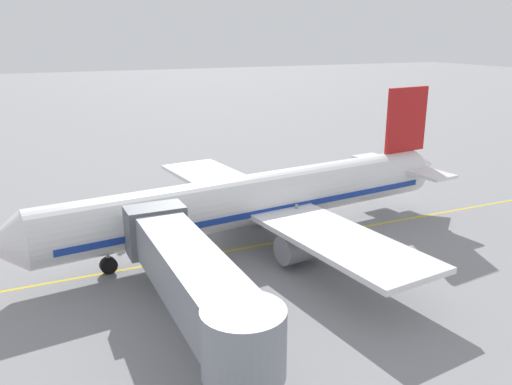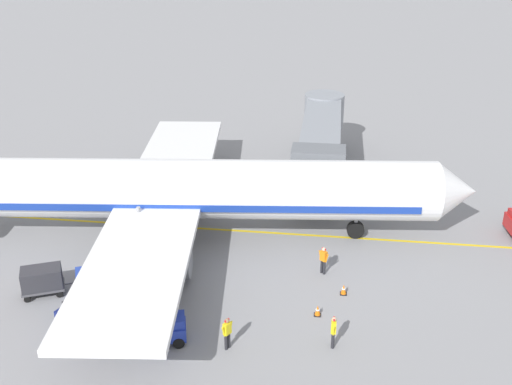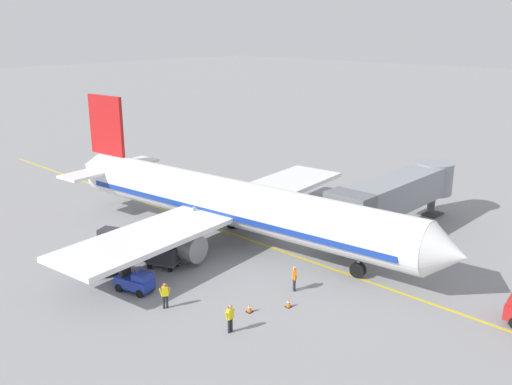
# 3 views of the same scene
# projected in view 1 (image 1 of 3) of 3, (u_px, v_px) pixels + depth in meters

# --- Properties ---
(ground_plane) EXTENTS (400.00, 400.00, 0.00)m
(ground_plane) POSITION_uv_depth(u_px,v_px,m) (274.00, 243.00, 38.96)
(ground_plane) COLOR gray
(gate_lead_in_line) EXTENTS (0.24, 80.00, 0.01)m
(gate_lead_in_line) POSITION_uv_depth(u_px,v_px,m) (274.00, 243.00, 38.95)
(gate_lead_in_line) COLOR gold
(gate_lead_in_line) RESTS_ON ground
(parked_airliner) EXTENTS (30.39, 37.35, 10.63)m
(parked_airliner) POSITION_uv_depth(u_px,v_px,m) (260.00, 199.00, 38.76)
(parked_airliner) COLOR white
(parked_airliner) RESTS_ON ground
(jet_bridge) EXTENTS (16.09, 3.50, 4.98)m
(jet_bridge) POSITION_uv_depth(u_px,v_px,m) (192.00, 276.00, 25.75)
(jet_bridge) COLOR gray
(jet_bridge) RESTS_ON ground
(baggage_tug_lead) EXTENTS (2.09, 2.77, 1.62)m
(baggage_tug_lead) POSITION_uv_depth(u_px,v_px,m) (233.00, 192.00, 49.16)
(baggage_tug_lead) COLOR navy
(baggage_tug_lead) RESTS_ON ground
(baggage_tug_trailing) EXTENTS (1.83, 2.72, 1.62)m
(baggage_tug_trailing) POSITION_uv_depth(u_px,v_px,m) (190.00, 196.00, 47.86)
(baggage_tug_trailing) COLOR #1E339E
(baggage_tug_trailing) RESTS_ON ground
(baggage_cart_front) EXTENTS (2.08, 2.93, 1.58)m
(baggage_cart_front) POSITION_uv_depth(u_px,v_px,m) (222.00, 202.00, 45.36)
(baggage_cart_front) COLOR #4C4C51
(baggage_cart_front) RESTS_ON ground
(baggage_cart_second_in_train) EXTENTS (2.08, 2.93, 1.58)m
(baggage_cart_second_in_train) POSITION_uv_depth(u_px,v_px,m) (250.00, 197.00, 46.62)
(baggage_cart_second_in_train) COLOR #4C4C51
(baggage_cart_second_in_train) RESTS_ON ground
(baggage_cart_third_in_train) EXTENTS (2.08, 2.93, 1.58)m
(baggage_cart_third_in_train) POSITION_uv_depth(u_px,v_px,m) (278.00, 193.00, 48.06)
(baggage_cart_third_in_train) COLOR #4C4C51
(baggage_cart_third_in_train) RESTS_ON ground
(ground_crew_wing_walker) EXTENTS (0.72, 0.24, 1.69)m
(ground_crew_wing_walker) POSITION_uv_depth(u_px,v_px,m) (100.00, 207.00, 43.90)
(ground_crew_wing_walker) COLOR #232328
(ground_crew_wing_walker) RESTS_ON ground
(ground_crew_loader) EXTENTS (0.66, 0.46, 1.69)m
(ground_crew_loader) POSITION_uv_depth(u_px,v_px,m) (155.00, 198.00, 46.56)
(ground_crew_loader) COLOR #232328
(ground_crew_loader) RESTS_ON ground
(ground_crew_marshaller) EXTENTS (0.53, 0.61, 1.69)m
(ground_crew_marshaller) POSITION_uv_depth(u_px,v_px,m) (124.00, 232.00, 38.50)
(ground_crew_marshaller) COLOR #232328
(ground_crew_marshaller) RESTS_ON ground
(safety_cone_nose_left) EXTENTS (0.36, 0.36, 0.59)m
(safety_cone_nose_left) POSITION_uv_depth(u_px,v_px,m) (103.00, 234.00, 39.93)
(safety_cone_nose_left) COLOR black
(safety_cone_nose_left) RESTS_ON ground
(safety_cone_nose_right) EXTENTS (0.36, 0.36, 0.59)m
(safety_cone_nose_right) POSITION_uv_depth(u_px,v_px,m) (116.00, 222.00, 42.31)
(safety_cone_nose_right) COLOR black
(safety_cone_nose_right) RESTS_ON ground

